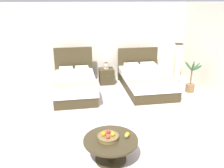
{
  "coord_description": "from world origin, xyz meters",
  "views": [
    {
      "loc": [
        -1.13,
        -5.21,
        2.74
      ],
      "look_at": [
        -0.17,
        0.44,
        0.65
      ],
      "focal_mm": 38.05,
      "sensor_mm": 36.0,
      "label": 1
    }
  ],
  "objects_px": {
    "coffee_table": "(111,145)",
    "loose_orange": "(127,134)",
    "nightstand": "(106,76)",
    "bed_near_corner": "(146,80)",
    "fruit_bowl": "(108,137)",
    "floor_lamp_corner": "(177,63)",
    "loose_apple": "(126,136)",
    "potted_palm": "(191,81)",
    "bed_near_window": "(75,84)",
    "table_lamp": "(106,60)"
  },
  "relations": [
    {
      "from": "fruit_bowl",
      "to": "loose_apple",
      "type": "xyz_separation_m",
      "value": [
        0.32,
        -0.01,
        -0.01
      ]
    },
    {
      "from": "nightstand",
      "to": "loose_orange",
      "type": "distance_m",
      "value": 3.99
    },
    {
      "from": "coffee_table",
      "to": "potted_palm",
      "type": "height_order",
      "value": "potted_palm"
    },
    {
      "from": "bed_near_corner",
      "to": "coffee_table",
      "type": "height_order",
      "value": "bed_near_corner"
    },
    {
      "from": "bed_near_window",
      "to": "table_lamp",
      "type": "bearing_deg",
      "value": 35.75
    },
    {
      "from": "table_lamp",
      "to": "loose_orange",
      "type": "relative_size",
      "value": 5.57
    },
    {
      "from": "bed_near_corner",
      "to": "fruit_bowl",
      "type": "xyz_separation_m",
      "value": [
        -1.7,
        -3.26,
        0.19
      ]
    },
    {
      "from": "coffee_table",
      "to": "loose_orange",
      "type": "bearing_deg",
      "value": 7.2
    },
    {
      "from": "coffee_table",
      "to": "loose_orange",
      "type": "xyz_separation_m",
      "value": [
        0.3,
        0.04,
        0.15
      ]
    },
    {
      "from": "bed_near_window",
      "to": "loose_apple",
      "type": "bearing_deg",
      "value": -75.87
    },
    {
      "from": "bed_near_window",
      "to": "loose_orange",
      "type": "relative_size",
      "value": 25.59
    },
    {
      "from": "nightstand",
      "to": "fruit_bowl",
      "type": "height_order",
      "value": "fruit_bowl"
    },
    {
      "from": "nightstand",
      "to": "potted_palm",
      "type": "xyz_separation_m",
      "value": [
        2.42,
        -1.2,
        0.09
      ]
    },
    {
      "from": "fruit_bowl",
      "to": "potted_palm",
      "type": "xyz_separation_m",
      "value": [
        2.98,
        2.81,
        -0.13
      ]
    },
    {
      "from": "loose_orange",
      "to": "floor_lamp_corner",
      "type": "height_order",
      "value": "floor_lamp_corner"
    },
    {
      "from": "bed_near_corner",
      "to": "floor_lamp_corner",
      "type": "xyz_separation_m",
      "value": [
        1.27,
        0.58,
        0.37
      ]
    },
    {
      "from": "loose_orange",
      "to": "floor_lamp_corner",
      "type": "distance_m",
      "value": 4.63
    },
    {
      "from": "coffee_table",
      "to": "loose_apple",
      "type": "xyz_separation_m",
      "value": [
        0.28,
        0.0,
        0.15
      ]
    },
    {
      "from": "bed_near_corner",
      "to": "potted_palm",
      "type": "relative_size",
      "value": 2.22
    },
    {
      "from": "bed_near_corner",
      "to": "coffee_table",
      "type": "relative_size",
      "value": 2.33
    },
    {
      "from": "table_lamp",
      "to": "potted_palm",
      "type": "bearing_deg",
      "value": -26.73
    },
    {
      "from": "bed_near_corner",
      "to": "floor_lamp_corner",
      "type": "relative_size",
      "value": 1.69
    },
    {
      "from": "loose_apple",
      "to": "bed_near_corner",
      "type": "bearing_deg",
      "value": 67.09
    },
    {
      "from": "bed_near_corner",
      "to": "table_lamp",
      "type": "relative_size",
      "value": 4.82
    },
    {
      "from": "fruit_bowl",
      "to": "loose_apple",
      "type": "distance_m",
      "value": 0.32
    },
    {
      "from": "table_lamp",
      "to": "loose_orange",
      "type": "height_order",
      "value": "table_lamp"
    },
    {
      "from": "bed_near_corner",
      "to": "loose_orange",
      "type": "distance_m",
      "value": 3.51
    },
    {
      "from": "nightstand",
      "to": "loose_apple",
      "type": "relative_size",
      "value": 7.11
    },
    {
      "from": "bed_near_window",
      "to": "fruit_bowl",
      "type": "bearing_deg",
      "value": -81.24
    },
    {
      "from": "floor_lamp_corner",
      "to": "potted_palm",
      "type": "xyz_separation_m",
      "value": [
        0.01,
        -1.03,
        -0.32
      ]
    },
    {
      "from": "fruit_bowl",
      "to": "floor_lamp_corner",
      "type": "height_order",
      "value": "floor_lamp_corner"
    },
    {
      "from": "table_lamp",
      "to": "loose_orange",
      "type": "distance_m",
      "value": 4.02
    },
    {
      "from": "nightstand",
      "to": "loose_orange",
      "type": "relative_size",
      "value": 6.12
    },
    {
      "from": "table_lamp",
      "to": "loose_apple",
      "type": "distance_m",
      "value": 4.06
    },
    {
      "from": "bed_near_corner",
      "to": "potted_palm",
      "type": "height_order",
      "value": "bed_near_corner"
    },
    {
      "from": "nightstand",
      "to": "table_lamp",
      "type": "xyz_separation_m",
      "value": [
        0.0,
        0.02,
        0.54
      ]
    },
    {
      "from": "table_lamp",
      "to": "fruit_bowl",
      "type": "height_order",
      "value": "table_lamp"
    },
    {
      "from": "fruit_bowl",
      "to": "floor_lamp_corner",
      "type": "relative_size",
      "value": 0.28
    },
    {
      "from": "loose_orange",
      "to": "potted_palm",
      "type": "bearing_deg",
      "value": 46.58
    },
    {
      "from": "bed_near_window",
      "to": "loose_orange",
      "type": "distance_m",
      "value": 3.35
    },
    {
      "from": "nightstand",
      "to": "coffee_table",
      "type": "xyz_separation_m",
      "value": [
        -0.51,
        -4.02,
        0.06
      ]
    },
    {
      "from": "bed_near_window",
      "to": "bed_near_corner",
      "type": "distance_m",
      "value": 2.21
    },
    {
      "from": "bed_near_corner",
      "to": "fruit_bowl",
      "type": "height_order",
      "value": "bed_near_corner"
    },
    {
      "from": "bed_near_corner",
      "to": "floor_lamp_corner",
      "type": "distance_m",
      "value": 1.45
    },
    {
      "from": "fruit_bowl",
      "to": "loose_apple",
      "type": "height_order",
      "value": "fruit_bowl"
    },
    {
      "from": "table_lamp",
      "to": "floor_lamp_corner",
      "type": "height_order",
      "value": "floor_lamp_corner"
    },
    {
      "from": "nightstand",
      "to": "potted_palm",
      "type": "bearing_deg",
      "value": -26.35
    },
    {
      "from": "fruit_bowl",
      "to": "nightstand",
      "type": "bearing_deg",
      "value": 82.09
    },
    {
      "from": "fruit_bowl",
      "to": "floor_lamp_corner",
      "type": "distance_m",
      "value": 4.86
    },
    {
      "from": "bed_near_window",
      "to": "nightstand",
      "type": "relative_size",
      "value": 4.18
    }
  ]
}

